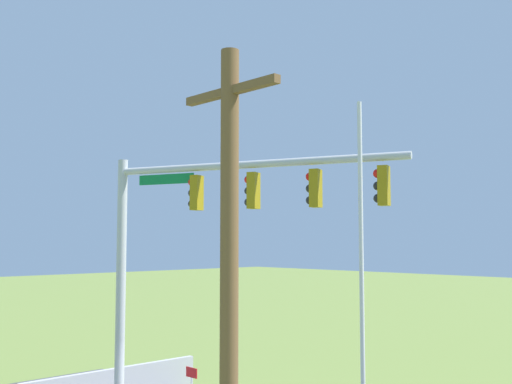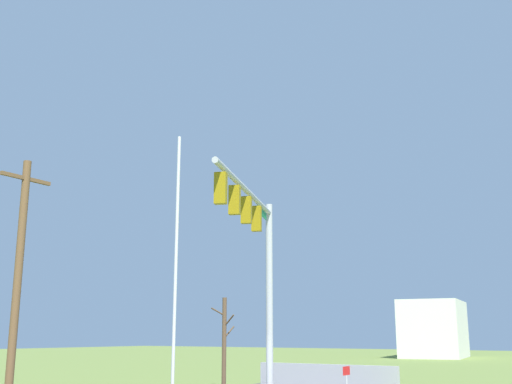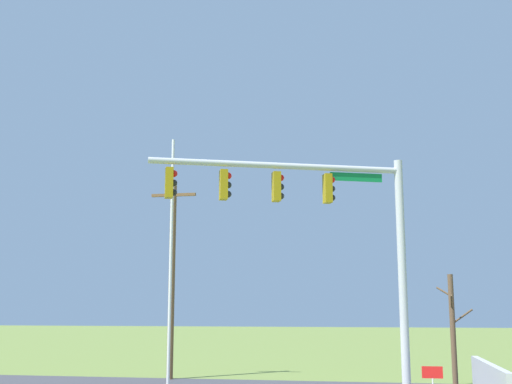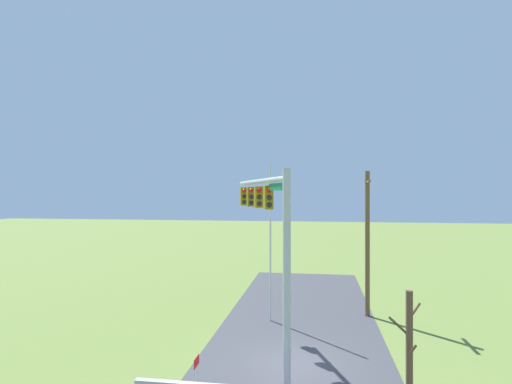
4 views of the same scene
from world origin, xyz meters
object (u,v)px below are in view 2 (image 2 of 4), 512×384
Objects in this scene: distant_building at (434,329)px; flagpole at (176,272)px; bare_tree at (224,341)px; utility_pole at (18,277)px; open_sign at (346,375)px; signal_mast at (256,245)px.

flagpole is at bearing -179.26° from distant_building.
flagpole reaches higher than bare_tree.
utility_pole reaches higher than open_sign.
bare_tree is at bearing 176.29° from distant_building.
signal_mast is 48.22m from distant_building.
flagpole is 2.08× the size of bare_tree.
flagpole is 6.90× the size of open_sign.
signal_mast reaches higher than open_sign.
flagpole is 10.86m from bare_tree.
signal_mast is 8.30m from utility_pole.
bare_tree is at bearing 46.69° from signal_mast.
utility_pole is at bearing 174.96° from distant_building.
flagpole is at bearing -174.68° from signal_mast.
bare_tree is at bearing 28.49° from flagpole.
signal_mast is 7.26m from bare_tree.
signal_mast is at bearing 5.32° from flagpole.
distant_building is at bearing 10.15° from flagpole.
distant_building is at bearing 4.38° from utility_pole.
utility_pole is at bearing 144.69° from open_sign.
utility_pole reaches higher than signal_mast.
signal_mast is 1.96× the size of bare_tree.
distant_building reaches higher than open_sign.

